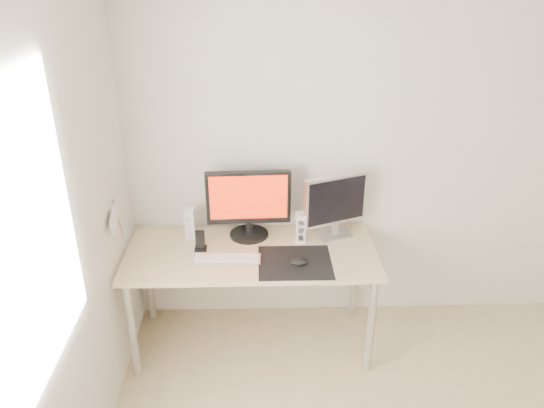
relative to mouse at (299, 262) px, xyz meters
name	(u,v)px	position (x,y,z in m)	size (l,w,h in m)	color
wall_back	(391,153)	(0.64, 0.55, 0.50)	(3.50, 3.50, 0.00)	silver
wall_left	(16,328)	(-1.11, -1.20, 0.50)	(3.50, 3.50, 0.00)	silver
window_pane	(4,269)	(-1.10, -1.20, 0.75)	(1.30, 1.30, 0.00)	white
mousepad	(295,262)	(-0.02, 0.03, -0.02)	(0.45, 0.40, 0.00)	black
mouse	(299,262)	(0.00, 0.00, 0.00)	(0.10, 0.06, 0.04)	black
desk	(251,261)	(-0.29, 0.18, -0.10)	(1.60, 0.70, 0.73)	#D1B587
main_monitor	(249,202)	(-0.30, 0.37, 0.23)	(0.55, 0.27, 0.47)	black
second_monitor	(335,203)	(0.26, 0.36, 0.22)	(0.43, 0.23, 0.43)	#BDBDC0
speaker_left	(190,224)	(-0.70, 0.37, 0.08)	(0.06, 0.08, 0.20)	white
speaker_right	(300,228)	(0.03, 0.29, 0.08)	(0.06, 0.08, 0.20)	white
keyboard	(227,258)	(-0.44, 0.08, -0.01)	(0.42, 0.14, 0.02)	#B3B3B5
phone_dock	(200,244)	(-0.61, 0.20, 0.02)	(0.08, 0.07, 0.14)	black
pennant	(115,219)	(-1.08, 0.03, 0.30)	(0.01, 0.23, 0.29)	#A57F54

